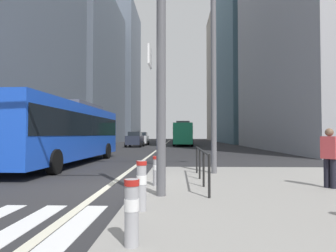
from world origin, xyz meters
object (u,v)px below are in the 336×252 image
object	(u,v)px
car_oncoming_far	(135,139)
bollard_right	(156,169)
city_bus_blue_oncoming	(65,130)
city_bus_red_receding	(183,133)
car_receding_near	(179,138)
traffic_signal_gantry	(81,28)
car_receding_far	(179,137)
pedestrian_far	(330,155)
car_oncoming_mid	(142,139)
bollard_front	(132,209)
street_lamp_post	(213,35)
bollard_left	(142,183)

from	to	relation	value
car_oncoming_far	bollard_right	distance (m)	28.83
city_bus_blue_oncoming	city_bus_red_receding	xyz separation A→B (m)	(6.74, 26.34, -0.00)
car_receding_near	traffic_signal_gantry	size ratio (longest dim) A/B	0.74
bollard_right	car_receding_far	bearing A→B (deg)	89.09
pedestrian_far	city_bus_blue_oncoming	bearing A→B (deg)	144.26
car_oncoming_far	car_receding_far	bearing A→B (deg)	76.11
city_bus_red_receding	pedestrian_far	xyz separation A→B (m)	(3.23, -33.51, -0.81)
car_oncoming_mid	pedestrian_far	world-z (taller)	car_oncoming_mid
car_receding_far	city_bus_red_receding	bearing A→B (deg)	-88.13
car_oncoming_mid	city_bus_blue_oncoming	bearing A→B (deg)	-91.14
car_oncoming_far	bollard_right	world-z (taller)	car_oncoming_far
bollard_front	street_lamp_post	bearing A→B (deg)	74.53
city_bus_blue_oncoming	bollard_right	size ratio (longest dim) A/B	14.52
city_bus_blue_oncoming	car_receding_near	bearing A→B (deg)	81.23
car_receding_near	city_bus_blue_oncoming	bearing A→B (deg)	-98.77
bollard_left	car_oncoming_mid	bearing A→B (deg)	97.18
city_bus_blue_oncoming	pedestrian_far	distance (m)	12.31
city_bus_blue_oncoming	bollard_front	size ratio (longest dim) A/B	13.99
traffic_signal_gantry	bollard_right	distance (m)	4.09
street_lamp_post	bollard_front	size ratio (longest dim) A/B	9.45
car_oncoming_far	street_lamp_post	size ratio (longest dim) A/B	0.54
city_bus_blue_oncoming	car_oncoming_mid	distance (m)	27.78
city_bus_red_receding	car_receding_near	xyz separation A→B (m)	(-0.50, 14.12, -0.85)
car_oncoming_mid	car_oncoming_far	world-z (taller)	same
car_receding_near	bollard_right	world-z (taller)	car_receding_near
car_receding_near	street_lamp_post	distance (m)	45.01
city_bus_blue_oncoming	traffic_signal_gantry	xyz separation A→B (m)	(3.64, -8.28, 2.26)
car_receding_far	bollard_right	xyz separation A→B (m)	(-0.82, -51.28, -0.38)
city_bus_blue_oncoming	bollard_left	distance (m)	11.01
bollard_right	pedestrian_far	world-z (taller)	pedestrian_far
car_receding_far	car_oncoming_far	bearing A→B (deg)	-103.89
car_oncoming_mid	car_receding_near	size ratio (longest dim) A/B	1.01
bollard_front	car_receding_far	bearing A→B (deg)	89.17
street_lamp_post	city_bus_red_receding	bearing A→B (deg)	90.99
bollard_front	bollard_left	bearing A→B (deg)	92.97
car_oncoming_mid	car_receding_near	distance (m)	13.91
city_bus_blue_oncoming	city_bus_red_receding	distance (m)	27.19
bollard_right	car_oncoming_far	bearing A→B (deg)	99.67
bollard_left	bollard_right	size ratio (longest dim) A/B	1.13
car_receding_near	pedestrian_far	xyz separation A→B (m)	(3.73, -47.63, 0.03)
street_lamp_post	pedestrian_far	xyz separation A→B (m)	(2.70, -2.84, -4.26)
car_oncoming_mid	traffic_signal_gantry	world-z (taller)	traffic_signal_gantry
city_bus_red_receding	car_receding_far	xyz separation A→B (m)	(-0.59, 17.97, -0.85)
car_oncoming_far	bollard_front	size ratio (longest dim) A/B	5.06
car_oncoming_far	bollard_left	size ratio (longest dim) A/B	4.63
car_receding_near	car_receding_far	world-z (taller)	same
car_oncoming_mid	bollard_front	bearing A→B (deg)	-83.00
car_receding_near	bollard_left	xyz separation A→B (m)	(-0.98, -50.05, -0.33)
city_bus_red_receding	city_bus_blue_oncoming	bearing A→B (deg)	-104.35
bollard_front	bollard_right	world-z (taller)	bollard_front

